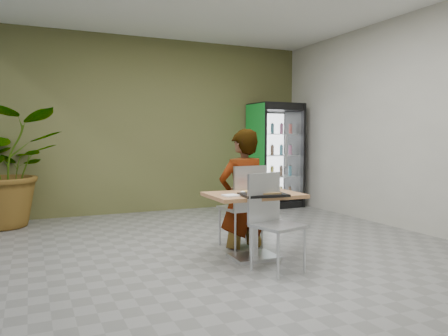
{
  "coord_description": "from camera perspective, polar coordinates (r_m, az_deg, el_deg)",
  "views": [
    {
      "loc": [
        -2.12,
        -4.42,
        1.38
      ],
      "look_at": [
        0.08,
        0.5,
        1.0
      ],
      "focal_mm": 35.0,
      "sensor_mm": 36.0,
      "label": 1
    }
  ],
  "objects": [
    {
      "name": "seated_woman",
      "position": [
        5.46,
        2.44,
        -4.28
      ],
      "size": [
        0.69,
        0.48,
        1.78
      ],
      "primitive_type": "imported",
      "rotation": [
        0.0,
        0.0,
        3.23
      ],
      "color": "black",
      "rests_on": "ground"
    },
    {
      "name": "dining_table",
      "position": [
        4.97,
        3.9,
        -5.74
      ],
      "size": [
        1.04,
        0.74,
        0.75
      ],
      "rotation": [
        0.0,
        0.0,
        -0.02
      ],
      "color": "#BE7C51",
      "rests_on": "ground"
    },
    {
      "name": "pizza_plate",
      "position": [
        4.99,
        3.61,
        -3.04
      ],
      "size": [
        0.35,
        0.27,
        0.03
      ],
      "color": "white",
      "rests_on": "dining_table"
    },
    {
      "name": "chair_near",
      "position": [
        4.58,
        6.15,
        -5.93
      ],
      "size": [
        0.54,
        0.55,
        1.01
      ],
      "rotation": [
        0.0,
        0.0,
        0.25
      ],
      "color": "silver",
      "rests_on": "ground"
    },
    {
      "name": "soda_cup",
      "position": [
        5.04,
        6.27,
        -2.32
      ],
      "size": [
        0.09,
        0.09,
        0.15
      ],
      "color": "white",
      "rests_on": "dining_table"
    },
    {
      "name": "potted_plant",
      "position": [
        7.5,
        -26.74,
        0.05
      ],
      "size": [
        1.76,
        1.55,
        1.83
      ],
      "primitive_type": "imported",
      "rotation": [
        0.0,
        0.0,
        0.08
      ],
      "color": "#255C24",
      "rests_on": "ground"
    },
    {
      "name": "ground",
      "position": [
        5.1,
        1.47,
        -11.68
      ],
      "size": [
        7.0,
        7.0,
        0.0
      ],
      "primitive_type": "plane",
      "color": "gray",
      "rests_on": "ground"
    },
    {
      "name": "beverage_fridge",
      "position": [
        8.75,
        6.72,
        1.66
      ],
      "size": [
        0.96,
        0.75,
        2.05
      ],
      "rotation": [
        0.0,
        0.0,
        0.04
      ],
      "color": "black",
      "rests_on": "ground"
    },
    {
      "name": "room_envelope",
      "position": [
        4.91,
        1.51,
        6.6
      ],
      "size": [
        6.0,
        7.0,
        3.2
      ],
      "primitive_type": null,
      "color": "beige",
      "rests_on": "ground"
    },
    {
      "name": "cafeteria_tray",
      "position": [
        4.71,
        5.17,
        -3.49
      ],
      "size": [
        0.52,
        0.4,
        0.03
      ],
      "primitive_type": "cube",
      "rotation": [
        0.0,
        0.0,
        -0.12
      ],
      "color": "black",
      "rests_on": "dining_table"
    },
    {
      "name": "napkin_stack",
      "position": [
        4.66,
        0.88,
        -3.62
      ],
      "size": [
        0.16,
        0.16,
        0.02
      ],
      "primitive_type": "cube",
      "rotation": [
        0.0,
        0.0,
        0.08
      ],
      "color": "white",
      "rests_on": "dining_table"
    },
    {
      "name": "chair_far",
      "position": [
        5.41,
        2.81,
        -4.2
      ],
      "size": [
        0.5,
        0.5,
        1.04
      ],
      "rotation": [
        0.0,
        0.0,
        3.23
      ],
      "color": "silver",
      "rests_on": "ground"
    }
  ]
}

